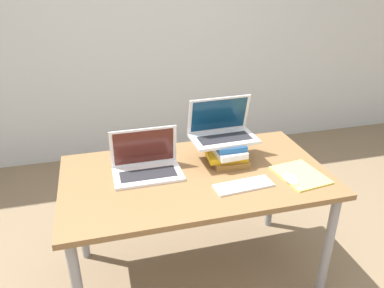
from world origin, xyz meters
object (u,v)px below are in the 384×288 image
Objects in this scene: wireless_keyboard at (244,185)px; notepad at (300,175)px; laptop_left at (146,165)px; mouse at (291,179)px; book_stack at (226,151)px; laptop_on_books at (222,130)px.

wireless_keyboard reaches higher than notepad.
notepad is (0.78, -0.24, -0.04)m from laptop_left.
mouse is at bearing -22.01° from laptop_left.
mouse is (0.25, -0.31, -0.05)m from book_stack.
notepad is at bearing -17.26° from laptop_left.
laptop_left is at bearing 157.99° from mouse.
laptop_left is 0.53m from wireless_keyboard.
laptop_on_books reaches higher than mouse.
laptop_on_books reaches higher than notepad.
laptop_left reaches higher than notepad.
laptop_left reaches higher than wireless_keyboard.
laptop_left is 0.46m from book_stack.
mouse is at bearing -52.43° from laptop_on_books.
book_stack is 0.30m from wireless_keyboard.
notepad is (0.34, -0.30, -0.17)m from laptop_on_books.
mouse is (0.71, -0.29, -0.03)m from laptop_left.
wireless_keyboard is 1.04× the size of notepad.
mouse is 0.09m from notepad.
book_stack is 0.95× the size of notepad.
mouse is at bearing -4.53° from wireless_keyboard.
wireless_keyboard is at bearing 175.47° from mouse.
laptop_on_books is at bearing 7.43° from laptop_left.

